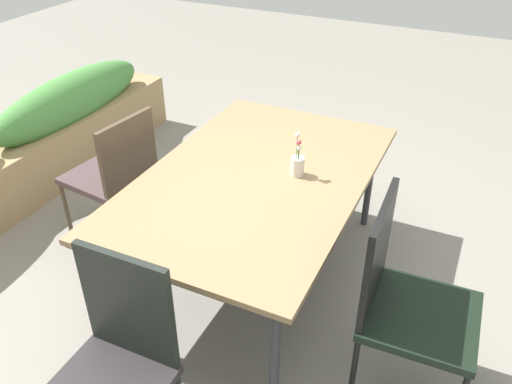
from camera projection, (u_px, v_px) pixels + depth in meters
ground_plane at (244, 274)px, 3.28m from camera, size 12.00×12.00×0.00m
dining_table at (256, 182)px, 2.93m from camera, size 1.82×1.16×0.72m
chair_end_left at (116, 361)px, 2.02m from camera, size 0.44×0.44×1.01m
chair_near_left at (403, 295)px, 2.35m from camera, size 0.51×0.51×1.00m
chair_far_side at (116, 171)px, 3.29m from camera, size 0.52×0.52×0.93m
flower_vase at (298, 164)px, 2.87m from camera, size 0.08×0.08×0.26m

